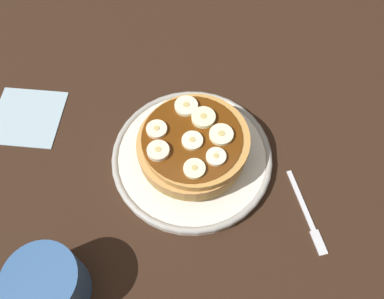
{
  "coord_description": "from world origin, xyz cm",
  "views": [
    {
      "loc": [
        1.81,
        28.55,
        54.25
      ],
      "look_at": [
        0.0,
        0.0,
        3.33
      ],
      "focal_mm": 37.54,
      "sensor_mm": 36.0,
      "label": 1
    }
  ],
  "objects_px": {
    "banana_slice_3": "(197,169)",
    "plate": "(192,157)",
    "pancake_stack": "(194,147)",
    "banana_slice_6": "(221,136)",
    "banana_slice_5": "(157,129)",
    "banana_slice_7": "(203,118)",
    "coffee_mug": "(45,285)",
    "napkin": "(27,117)",
    "fork": "(308,216)",
    "banana_slice_4": "(216,157)",
    "banana_slice_1": "(186,106)",
    "banana_slice_0": "(189,141)",
    "banana_slice_2": "(158,151)"
  },
  "relations": [
    {
      "from": "banana_slice_3",
      "to": "plate",
      "type": "bearing_deg",
      "value": -85.45
    },
    {
      "from": "plate",
      "to": "pancake_stack",
      "type": "relative_size",
      "value": 1.5
    },
    {
      "from": "banana_slice_6",
      "to": "banana_slice_5",
      "type": "bearing_deg",
      "value": -10.17
    },
    {
      "from": "banana_slice_7",
      "to": "coffee_mug",
      "type": "xyz_separation_m",
      "value": [
        0.21,
        0.21,
        -0.03
      ]
    },
    {
      "from": "plate",
      "to": "banana_slice_3",
      "type": "distance_m",
      "value": 0.08
    },
    {
      "from": "napkin",
      "to": "fork",
      "type": "bearing_deg",
      "value": 154.97
    },
    {
      "from": "napkin",
      "to": "pancake_stack",
      "type": "bearing_deg",
      "value": 160.13
    },
    {
      "from": "banana_slice_5",
      "to": "plate",
      "type": "bearing_deg",
      "value": 163.42
    },
    {
      "from": "banana_slice_5",
      "to": "banana_slice_6",
      "type": "distance_m",
      "value": 0.09
    },
    {
      "from": "banana_slice_4",
      "to": "banana_slice_1",
      "type": "bearing_deg",
      "value": -67.54
    },
    {
      "from": "banana_slice_0",
      "to": "banana_slice_6",
      "type": "relative_size",
      "value": 0.87
    },
    {
      "from": "plate",
      "to": "banana_slice_3",
      "type": "bearing_deg",
      "value": 94.55
    },
    {
      "from": "plate",
      "to": "pancake_stack",
      "type": "bearing_deg",
      "value": 175.77
    },
    {
      "from": "banana_slice_1",
      "to": "banana_slice_2",
      "type": "distance_m",
      "value": 0.08
    },
    {
      "from": "banana_slice_0",
      "to": "banana_slice_7",
      "type": "bearing_deg",
      "value": -121.76
    },
    {
      "from": "fork",
      "to": "banana_slice_6",
      "type": "bearing_deg",
      "value": -40.18
    },
    {
      "from": "banana_slice_3",
      "to": "banana_slice_6",
      "type": "bearing_deg",
      "value": -126.91
    },
    {
      "from": "banana_slice_2",
      "to": "napkin",
      "type": "height_order",
      "value": "banana_slice_2"
    },
    {
      "from": "banana_slice_5",
      "to": "napkin",
      "type": "relative_size",
      "value": 0.27
    },
    {
      "from": "coffee_mug",
      "to": "fork",
      "type": "bearing_deg",
      "value": -167.16
    },
    {
      "from": "plate",
      "to": "coffee_mug",
      "type": "bearing_deg",
      "value": 43.46
    },
    {
      "from": "banana_slice_7",
      "to": "banana_slice_3",
      "type": "bearing_deg",
      "value": 79.96
    },
    {
      "from": "banana_slice_5",
      "to": "fork",
      "type": "distance_m",
      "value": 0.25
    },
    {
      "from": "banana_slice_0",
      "to": "banana_slice_2",
      "type": "distance_m",
      "value": 0.04
    },
    {
      "from": "banana_slice_2",
      "to": "banana_slice_7",
      "type": "height_order",
      "value": "same"
    },
    {
      "from": "banana_slice_1",
      "to": "banana_slice_5",
      "type": "relative_size",
      "value": 1.15
    },
    {
      "from": "banana_slice_0",
      "to": "banana_slice_5",
      "type": "xyz_separation_m",
      "value": [
        0.04,
        -0.02,
        0.0
      ]
    },
    {
      "from": "banana_slice_0",
      "to": "pancake_stack",
      "type": "bearing_deg",
      "value": -136.96
    },
    {
      "from": "banana_slice_0",
      "to": "banana_slice_2",
      "type": "bearing_deg",
      "value": 17.83
    },
    {
      "from": "banana_slice_3",
      "to": "banana_slice_7",
      "type": "bearing_deg",
      "value": -100.04
    },
    {
      "from": "banana_slice_0",
      "to": "banana_slice_4",
      "type": "relative_size",
      "value": 1.08
    },
    {
      "from": "banana_slice_1",
      "to": "coffee_mug",
      "type": "bearing_deg",
      "value": 51.35
    },
    {
      "from": "banana_slice_2",
      "to": "banana_slice_4",
      "type": "relative_size",
      "value": 1.12
    },
    {
      "from": "banana_slice_7",
      "to": "fork",
      "type": "height_order",
      "value": "banana_slice_7"
    },
    {
      "from": "banana_slice_0",
      "to": "banana_slice_5",
      "type": "relative_size",
      "value": 1.01
    },
    {
      "from": "banana_slice_3",
      "to": "coffee_mug",
      "type": "xyz_separation_m",
      "value": [
        0.19,
        0.13,
        -0.03
      ]
    },
    {
      "from": "plate",
      "to": "banana_slice_0",
      "type": "bearing_deg",
      "value": 57.22
    },
    {
      "from": "banana_slice_2",
      "to": "banana_slice_7",
      "type": "bearing_deg",
      "value": -142.4
    },
    {
      "from": "banana_slice_0",
      "to": "banana_slice_1",
      "type": "height_order",
      "value": "same"
    },
    {
      "from": "banana_slice_2",
      "to": "banana_slice_6",
      "type": "distance_m",
      "value": 0.09
    },
    {
      "from": "banana_slice_5",
      "to": "banana_slice_7",
      "type": "xyz_separation_m",
      "value": [
        -0.07,
        -0.02,
        0.0
      ]
    },
    {
      "from": "plate",
      "to": "napkin",
      "type": "xyz_separation_m",
      "value": [
        0.26,
        -0.1,
        -0.01
      ]
    },
    {
      "from": "pancake_stack",
      "to": "banana_slice_5",
      "type": "height_order",
      "value": "banana_slice_5"
    },
    {
      "from": "banana_slice_1",
      "to": "banana_slice_5",
      "type": "height_order",
      "value": "same"
    },
    {
      "from": "banana_slice_6",
      "to": "napkin",
      "type": "bearing_deg",
      "value": -17.79
    },
    {
      "from": "plate",
      "to": "fork",
      "type": "bearing_deg",
      "value": 147.47
    },
    {
      "from": "plate",
      "to": "banana_slice_0",
      "type": "xyz_separation_m",
      "value": [
        0.0,
        0.01,
        0.06
      ]
    },
    {
      "from": "plate",
      "to": "banana_slice_1",
      "type": "bearing_deg",
      "value": -84.29
    },
    {
      "from": "pancake_stack",
      "to": "banana_slice_5",
      "type": "distance_m",
      "value": 0.06
    },
    {
      "from": "pancake_stack",
      "to": "banana_slice_7",
      "type": "bearing_deg",
      "value": -117.34
    }
  ]
}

